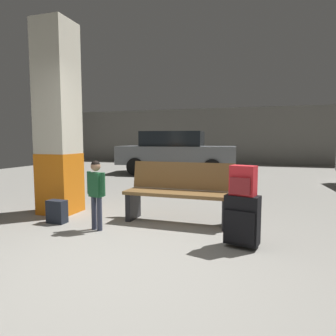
# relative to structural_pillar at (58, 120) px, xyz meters

# --- Properties ---
(ground_plane) EXTENTS (18.00, 18.00, 0.10)m
(ground_plane) POSITION_rel_structural_pillar_xyz_m (1.86, 2.33, -1.60)
(ground_plane) COLOR gray
(garage_back_wall) EXTENTS (18.00, 0.12, 2.80)m
(garage_back_wall) POSITION_rel_structural_pillar_xyz_m (1.86, 11.19, -0.15)
(garage_back_wall) COLOR slate
(garage_back_wall) RESTS_ON ground_plane
(structural_pillar) EXTENTS (0.57, 0.57, 3.12)m
(structural_pillar) POSITION_rel_structural_pillar_xyz_m (0.00, 0.00, 0.00)
(structural_pillar) COLOR orange
(structural_pillar) RESTS_ON ground_plane
(bench) EXTENTS (1.61, 0.55, 0.89)m
(bench) POSITION_rel_structural_pillar_xyz_m (2.06, 0.06, -1.11)
(bench) COLOR brown
(bench) RESTS_ON ground_plane
(suitcase) EXTENTS (0.41, 0.30, 0.60)m
(suitcase) POSITION_rel_structural_pillar_xyz_m (3.04, -0.77, -1.23)
(suitcase) COLOR black
(suitcase) RESTS_ON ground_plane
(backpack_bright) EXTENTS (0.31, 0.25, 0.34)m
(backpack_bright) POSITION_rel_structural_pillar_xyz_m (3.04, -0.77, -0.78)
(backpack_bright) COLOR red
(backpack_bright) RESTS_ON suitcase
(child) EXTENTS (0.31, 0.22, 0.95)m
(child) POSITION_rel_structural_pillar_xyz_m (1.10, -0.68, -0.96)
(child) COLOR #33384C
(child) RESTS_ON ground_plane
(backpack_dark_floor) EXTENTS (0.29, 0.20, 0.34)m
(backpack_dark_floor) POSITION_rel_structural_pillar_xyz_m (0.36, -0.55, -1.38)
(backpack_dark_floor) COLOR #1E232D
(backpack_dark_floor) RESTS_ON ground_plane
(parked_car_far) EXTENTS (4.24, 2.10, 1.51)m
(parked_car_far) POSITION_rel_structural_pillar_xyz_m (0.26, 6.11, -0.75)
(parked_car_far) COLOR slate
(parked_car_far) RESTS_ON ground_plane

